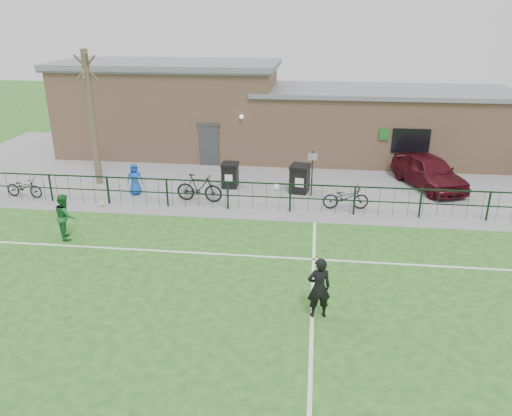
# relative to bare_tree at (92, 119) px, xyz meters

# --- Properties ---
(ground) EXTENTS (90.00, 90.00, 0.00)m
(ground) POSITION_rel_bare_tree_xyz_m (8.00, -10.50, -3.00)
(ground) COLOR #235B1A
(ground) RESTS_ON ground
(paving_strip) EXTENTS (34.00, 13.00, 0.02)m
(paving_strip) POSITION_rel_bare_tree_xyz_m (8.00, 3.00, -2.99)
(paving_strip) COLOR gray
(paving_strip) RESTS_ON ground
(pitch_line_touch) EXTENTS (28.00, 0.10, 0.01)m
(pitch_line_touch) POSITION_rel_bare_tree_xyz_m (8.00, -2.70, -3.00)
(pitch_line_touch) COLOR white
(pitch_line_touch) RESTS_ON ground
(pitch_line_mid) EXTENTS (28.00, 0.10, 0.01)m
(pitch_line_mid) POSITION_rel_bare_tree_xyz_m (8.00, -6.50, -3.00)
(pitch_line_mid) COLOR white
(pitch_line_mid) RESTS_ON ground
(pitch_line_perp) EXTENTS (0.10, 16.00, 0.01)m
(pitch_line_perp) POSITION_rel_bare_tree_xyz_m (10.00, -10.50, -3.00)
(pitch_line_perp) COLOR white
(pitch_line_perp) RESTS_ON ground
(perimeter_fence) EXTENTS (28.00, 0.10, 1.20)m
(perimeter_fence) POSITION_rel_bare_tree_xyz_m (8.00, -2.50, -2.40)
(perimeter_fence) COLOR black
(perimeter_fence) RESTS_ON ground
(bare_tree) EXTENTS (0.30, 0.30, 6.00)m
(bare_tree) POSITION_rel_bare_tree_xyz_m (0.00, 0.00, 0.00)
(bare_tree) COLOR #4D402E
(bare_tree) RESTS_ON ground
(wheelie_bin_left) EXTENTS (0.69, 0.78, 1.04)m
(wheelie_bin_left) POSITION_rel_bare_tree_xyz_m (6.13, 0.21, -2.46)
(wheelie_bin_left) COLOR black
(wheelie_bin_left) RESTS_ON paving_strip
(wheelie_bin_right) EXTENTS (0.90, 0.99, 1.15)m
(wheelie_bin_right) POSITION_rel_bare_tree_xyz_m (9.28, -0.10, -2.41)
(wheelie_bin_right) COLOR black
(wheelie_bin_right) RESTS_ON paving_strip
(sign_post) EXTENTS (0.07, 0.07, 2.00)m
(sign_post) POSITION_rel_bare_tree_xyz_m (9.81, -0.57, -1.98)
(sign_post) COLOR black
(sign_post) RESTS_ON paving_strip
(car_maroon) EXTENTS (3.22, 4.68, 1.48)m
(car_maroon) POSITION_rel_bare_tree_xyz_m (15.03, 1.26, -2.24)
(car_maroon) COLOR #420B14
(car_maroon) RESTS_ON paving_strip
(bicycle_c) EXTENTS (1.71, 0.73, 0.88)m
(bicycle_c) POSITION_rel_bare_tree_xyz_m (-2.40, -2.17, -2.54)
(bicycle_c) COLOR black
(bicycle_c) RESTS_ON paving_strip
(bicycle_d) EXTENTS (2.00, 0.72, 1.18)m
(bicycle_d) POSITION_rel_bare_tree_xyz_m (5.17, -1.79, -2.39)
(bicycle_d) COLOR black
(bicycle_d) RESTS_ON paving_strip
(bicycle_e) EXTENTS (1.89, 0.82, 0.96)m
(bicycle_e) POSITION_rel_bare_tree_xyz_m (11.20, -1.91, -2.50)
(bicycle_e) COLOR black
(bicycle_e) RESTS_ON paving_strip
(spectator_child) EXTENTS (0.80, 0.68, 1.39)m
(spectator_child) POSITION_rel_bare_tree_xyz_m (2.21, -1.29, -2.28)
(spectator_child) COLOR blue
(spectator_child) RESTS_ON paving_strip
(goalkeeper_kick) EXTENTS (1.84, 3.53, 2.54)m
(goalkeeper_kick) POSITION_rel_bare_tree_xyz_m (10.10, -9.64, -2.11)
(goalkeeper_kick) COLOR black
(goalkeeper_kick) RESTS_ON ground
(outfield_player) EXTENTS (0.92, 0.99, 1.62)m
(outfield_player) POSITION_rel_bare_tree_xyz_m (1.34, -5.85, -2.19)
(outfield_player) COLOR #1B6028
(outfield_player) RESTS_ON ground
(ball_ground) EXTENTS (0.23, 0.23, 0.23)m
(ball_ground) POSITION_rel_bare_tree_xyz_m (1.30, -2.83, -2.89)
(ball_ground) COLOR silver
(ball_ground) RESTS_ON ground
(clubhouse) EXTENTS (24.25, 5.40, 4.96)m
(clubhouse) POSITION_rel_bare_tree_xyz_m (7.12, 6.00, -0.78)
(clubhouse) COLOR tan
(clubhouse) RESTS_ON ground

